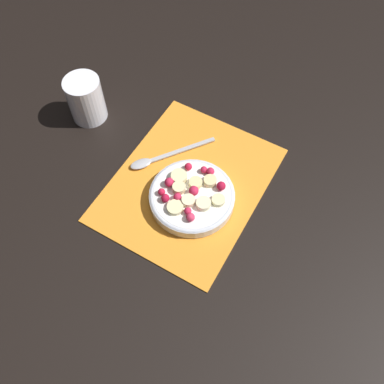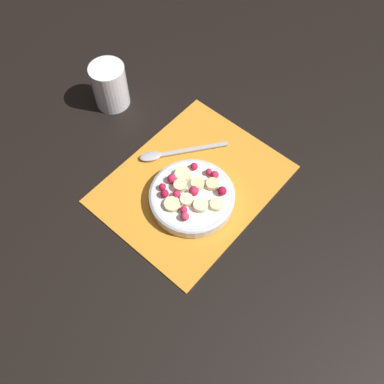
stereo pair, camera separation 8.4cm
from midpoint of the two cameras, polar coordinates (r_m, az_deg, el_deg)
ground_plane at (r=0.89m, az=-3.17°, el=0.78°), size 3.00×3.00×0.00m
placemat at (r=0.89m, az=-3.18°, el=0.89°), size 0.37×0.29×0.01m
fruit_bowl at (r=0.85m, az=-2.82°, el=-0.76°), size 0.17×0.17×0.04m
spoon at (r=0.92m, az=-7.31°, el=4.25°), size 0.17×0.13×0.01m
drinking_glass at (r=1.00m, az=-16.37°, el=11.60°), size 0.08×0.08×0.10m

